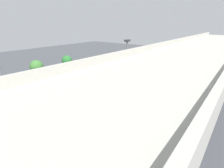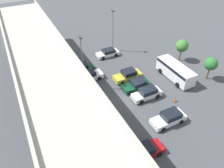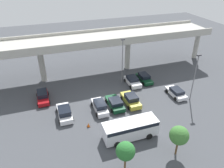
{
  "view_description": "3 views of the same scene",
  "coord_description": "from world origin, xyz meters",
  "px_view_note": "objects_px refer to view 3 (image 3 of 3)",
  "views": [
    {
      "loc": [
        21.01,
        15.66,
        10.42
      ],
      "look_at": [
        0.54,
        0.01,
        1.36
      ],
      "focal_mm": 28.0,
      "sensor_mm": 36.0,
      "label": 1
    },
    {
      "loc": [
        -21.39,
        14.32,
        21.95
      ],
      "look_at": [
        2.96,
        2.04,
        0.99
      ],
      "focal_mm": 35.0,
      "sensor_mm": 36.0,
      "label": 2
    },
    {
      "loc": [
        -8.72,
        -29.08,
        21.0
      ],
      "look_at": [
        2.11,
        2.08,
        2.17
      ],
      "focal_mm": 35.0,
      "sensor_mm": 36.0,
      "label": 3
    }
  ],
  "objects_px": {
    "tree_front_left": "(126,151)",
    "traffic_cone": "(88,125)",
    "parked_car_7": "(176,92)",
    "lamp_post_near_aisle": "(195,75)",
    "shuttle_bus": "(130,128)",
    "lamp_post_mid_lot": "(122,58)",
    "parked_car_0": "(43,96)",
    "parked_car_4": "(131,100)",
    "parked_car_2": "(100,106)",
    "parked_car_1": "(65,113)",
    "parked_car_5": "(133,81)",
    "parked_car_6": "(144,78)",
    "parked_car_3": "(115,103)",
    "tree_front_centre": "(179,136)"
  },
  "relations": [
    {
      "from": "tree_front_left",
      "to": "traffic_cone",
      "type": "height_order",
      "value": "tree_front_left"
    },
    {
      "from": "parked_car_7",
      "to": "lamp_post_near_aisle",
      "type": "relative_size",
      "value": 0.54
    },
    {
      "from": "shuttle_bus",
      "to": "lamp_post_mid_lot",
      "type": "xyz_separation_m",
      "value": [
        4.53,
        14.56,
        3.59
      ]
    },
    {
      "from": "parked_car_0",
      "to": "lamp_post_near_aisle",
      "type": "height_order",
      "value": "lamp_post_near_aisle"
    },
    {
      "from": "parked_car_0",
      "to": "lamp_post_near_aisle",
      "type": "distance_m",
      "value": 25.6
    },
    {
      "from": "parked_car_4",
      "to": "parked_car_2",
      "type": "bearing_deg",
      "value": 91.91
    },
    {
      "from": "parked_car_1",
      "to": "shuttle_bus",
      "type": "distance_m",
      "value": 10.64
    },
    {
      "from": "parked_car_0",
      "to": "lamp_post_mid_lot",
      "type": "xyz_separation_m",
      "value": [
        15.07,
        1.39,
        4.37
      ]
    },
    {
      "from": "parked_car_5",
      "to": "tree_front_left",
      "type": "bearing_deg",
      "value": -26.31
    },
    {
      "from": "parked_car_7",
      "to": "shuttle_bus",
      "type": "distance_m",
      "value": 13.65
    },
    {
      "from": "parked_car_5",
      "to": "shuttle_bus",
      "type": "xyz_separation_m",
      "value": [
        -6.15,
        -13.11,
        0.77
      ]
    },
    {
      "from": "parked_car_6",
      "to": "parked_car_7",
      "type": "xyz_separation_m",
      "value": [
        2.91,
        -6.68,
        -0.05
      ]
    },
    {
      "from": "shuttle_bus",
      "to": "parked_car_6",
      "type": "bearing_deg",
      "value": -123.18
    },
    {
      "from": "parked_car_3",
      "to": "parked_car_4",
      "type": "relative_size",
      "value": 0.96
    },
    {
      "from": "lamp_post_mid_lot",
      "to": "parked_car_5",
      "type": "bearing_deg",
      "value": -41.67
    },
    {
      "from": "parked_car_4",
      "to": "parked_car_5",
      "type": "relative_size",
      "value": 1.09
    },
    {
      "from": "parked_car_4",
      "to": "lamp_post_mid_lot",
      "type": "xyz_separation_m",
      "value": [
        1.26,
        7.29,
        4.33
      ]
    },
    {
      "from": "parked_car_0",
      "to": "traffic_cone",
      "type": "height_order",
      "value": "parked_car_0"
    },
    {
      "from": "parked_car_3",
      "to": "parked_car_7",
      "type": "height_order",
      "value": "parked_car_3"
    },
    {
      "from": "parked_car_6",
      "to": "traffic_cone",
      "type": "xyz_separation_m",
      "value": [
        -13.71,
        -9.72,
        -0.38
      ]
    },
    {
      "from": "parked_car_5",
      "to": "lamp_post_near_aisle",
      "type": "distance_m",
      "value": 11.61
    },
    {
      "from": "parked_car_2",
      "to": "tree_front_centre",
      "type": "relative_size",
      "value": 1.11
    },
    {
      "from": "parked_car_4",
      "to": "lamp_post_near_aisle",
      "type": "distance_m",
      "value": 11.13
    },
    {
      "from": "parked_car_2",
      "to": "traffic_cone",
      "type": "distance_m",
      "value": 4.25
    },
    {
      "from": "parked_car_0",
      "to": "parked_car_2",
      "type": "xyz_separation_m",
      "value": [
        8.36,
        -6.08,
        0.05
      ]
    },
    {
      "from": "parked_car_1",
      "to": "traffic_cone",
      "type": "relative_size",
      "value": 6.86
    },
    {
      "from": "traffic_cone",
      "to": "parked_car_1",
      "type": "bearing_deg",
      "value": 129.2
    },
    {
      "from": "parked_car_1",
      "to": "lamp_post_mid_lot",
      "type": "distance_m",
      "value": 14.86
    },
    {
      "from": "parked_car_7",
      "to": "parked_car_3",
      "type": "bearing_deg",
      "value": 88.04
    },
    {
      "from": "parked_car_1",
      "to": "lamp_post_mid_lot",
      "type": "height_order",
      "value": "lamp_post_mid_lot"
    },
    {
      "from": "parked_car_3",
      "to": "lamp_post_mid_lot",
      "type": "bearing_deg",
      "value": -29.07
    },
    {
      "from": "shuttle_bus",
      "to": "traffic_cone",
      "type": "xyz_separation_m",
      "value": [
        -4.86,
        3.82,
        -1.18
      ]
    },
    {
      "from": "lamp_post_near_aisle",
      "to": "traffic_cone",
      "type": "bearing_deg",
      "value": -176.31
    },
    {
      "from": "parked_car_4",
      "to": "parked_car_6",
      "type": "xyz_separation_m",
      "value": [
        5.59,
        6.27,
        -0.05
      ]
    },
    {
      "from": "parked_car_2",
      "to": "tree_front_left",
      "type": "relative_size",
      "value": 1.15
    },
    {
      "from": "shuttle_bus",
      "to": "lamp_post_near_aisle",
      "type": "distance_m",
      "value": 14.66
    },
    {
      "from": "parked_car_1",
      "to": "lamp_post_mid_lot",
      "type": "xyz_separation_m",
      "value": [
        12.23,
        7.25,
        4.34
      ]
    },
    {
      "from": "parked_car_1",
      "to": "traffic_cone",
      "type": "bearing_deg",
      "value": -140.8
    },
    {
      "from": "parked_car_6",
      "to": "traffic_cone",
      "type": "distance_m",
      "value": 16.81
    },
    {
      "from": "parked_car_0",
      "to": "parked_car_7",
      "type": "distance_m",
      "value": 23.18
    },
    {
      "from": "parked_car_2",
      "to": "traffic_cone",
      "type": "bearing_deg",
      "value": 140.75
    },
    {
      "from": "parked_car_2",
      "to": "parked_car_5",
      "type": "distance_m",
      "value": 10.28
    },
    {
      "from": "lamp_post_near_aisle",
      "to": "tree_front_centre",
      "type": "height_order",
      "value": "lamp_post_near_aisle"
    },
    {
      "from": "parked_car_0",
      "to": "traffic_cone",
      "type": "relative_size",
      "value": 6.72
    },
    {
      "from": "shuttle_bus",
      "to": "tree_front_left",
      "type": "relative_size",
      "value": 1.82
    },
    {
      "from": "parked_car_2",
      "to": "lamp_post_near_aisle",
      "type": "relative_size",
      "value": 0.56
    },
    {
      "from": "parked_car_1",
      "to": "parked_car_2",
      "type": "xyz_separation_m",
      "value": [
        5.52,
        -0.22,
        0.02
      ]
    },
    {
      "from": "parked_car_4",
      "to": "parked_car_6",
      "type": "height_order",
      "value": "parked_car_4"
    },
    {
      "from": "lamp_post_near_aisle",
      "to": "traffic_cone",
      "type": "relative_size",
      "value": 11.87
    },
    {
      "from": "parked_car_4",
      "to": "shuttle_bus",
      "type": "xyz_separation_m",
      "value": [
        -3.27,
        -7.27,
        0.74
      ]
    }
  ]
}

